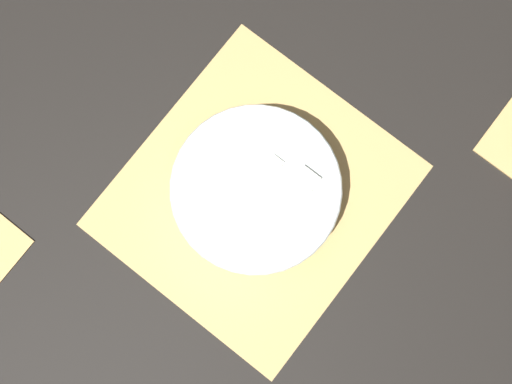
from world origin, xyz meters
name	(u,v)px	position (x,y,z in m)	size (l,w,h in m)	color
ground_plane	(256,195)	(0.00, 0.00, 0.00)	(6.00, 6.00, 0.00)	black
bamboo_mat_center	(256,195)	(0.00, 0.00, 0.00)	(0.40, 0.37, 0.01)	tan
fruit_salad_bowl	(256,191)	(0.00, 0.00, 0.05)	(0.24, 0.24, 0.08)	silver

